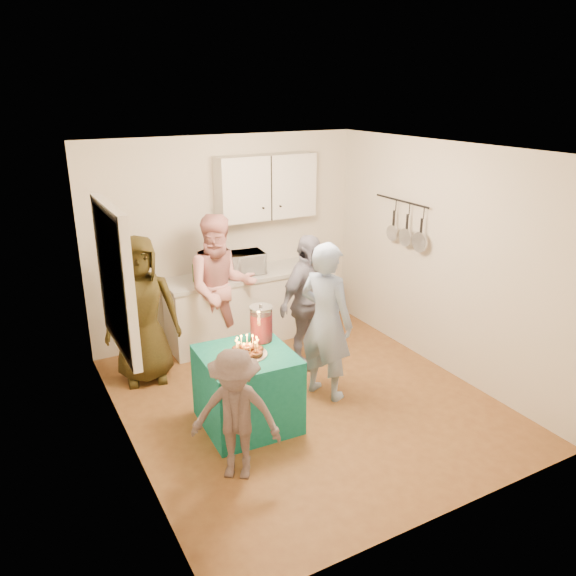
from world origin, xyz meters
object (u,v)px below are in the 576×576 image
counter (252,307)px  child_near_left (236,415)px  party_table (247,389)px  punch_jar (261,325)px  woman_back_left (141,310)px  woman_back_center (221,288)px  microwave (244,263)px  man_birthday (326,321)px  woman_back_right (307,302)px

counter → child_near_left: 2.82m
party_table → child_near_left: size_ratio=0.72×
party_table → punch_jar: bearing=37.7°
counter → child_near_left: size_ratio=1.88×
punch_jar → party_table: bearing=-142.3°
woman_back_left → woman_back_center: size_ratio=0.94×
microwave → party_table: bearing=-109.1°
woman_back_left → woman_back_center: bearing=17.7°
counter → man_birthday: bearing=-88.0°
woman_back_right → counter: bearing=78.5°
man_birthday → woman_back_right: (0.18, 0.69, -0.05)m
woman_back_left → punch_jar: bearing=-41.9°
man_birthday → woman_back_left: 2.03m
party_table → child_near_left: 0.81m
party_table → woman_back_left: (-0.63, 1.37, 0.46)m
man_birthday → punch_jar: bearing=60.8°
punch_jar → counter: bearing=68.2°
punch_jar → woman_back_center: (0.10, 1.29, -0.04)m
counter → punch_jar: bearing=-111.8°
woman_back_left → woman_back_right: woman_back_left is taller
counter → party_table: (-0.91, -1.82, -0.05)m
woman_back_left → woman_back_right: (1.77, -0.55, -0.04)m
punch_jar → man_birthday: man_birthday is taller
microwave → woman_back_right: woman_back_right is taller
punch_jar → child_near_left: bearing=-127.4°
microwave → woman_back_left: bearing=-157.9°
counter → man_birthday: 1.75m
punch_jar → woman_back_right: bearing=35.1°
counter → punch_jar: 1.82m
party_table → man_birthday: 1.08m
microwave → woman_back_center: woman_back_center is taller
woman_back_left → woman_back_center: woman_back_center is taller
man_birthday → woman_back_left: (-1.60, 1.25, -0.01)m
microwave → punch_jar: microwave is taller
counter → child_near_left: bearing=-117.8°
woman_back_right → punch_jar: bearing=-169.6°
man_birthday → child_near_left: bearing=96.8°
counter → woman_back_left: 1.65m
woman_back_right → woman_back_left: bearing=138.0°
counter → punch_jar: (-0.65, -1.62, 0.50)m
man_birthday → woman_back_center: (-0.61, 1.36, 0.04)m
woman_back_right → woman_back_center: bearing=114.8°
microwave → woman_back_right: 1.09m
man_birthday → woman_back_right: man_birthday is taller
punch_jar → woman_back_left: 1.47m
woman_back_center → child_near_left: size_ratio=1.51×
woman_back_center → child_near_left: (-0.76, -2.16, -0.30)m
microwave → party_table: microwave is taller
punch_jar → woman_back_left: (-0.89, 1.17, -0.09)m
woman_back_center → man_birthday: bearing=-54.9°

